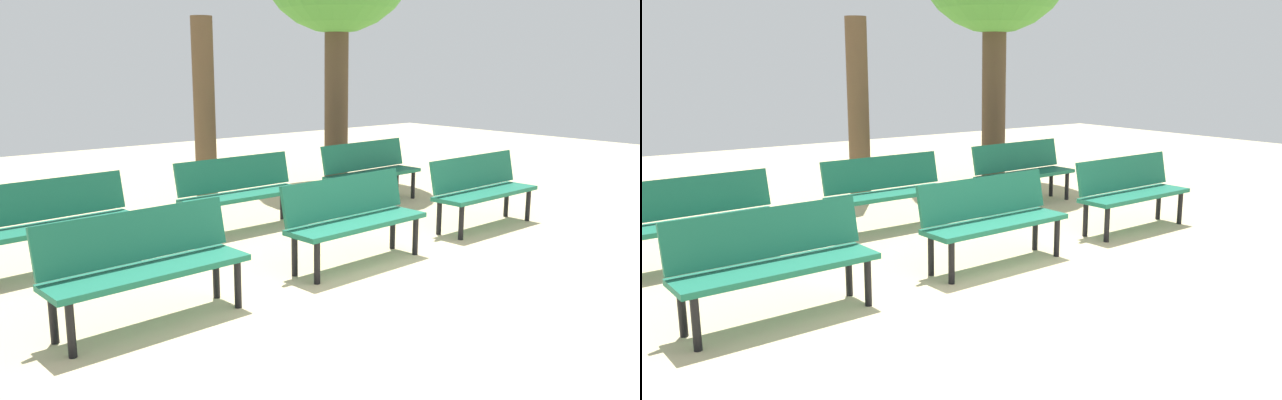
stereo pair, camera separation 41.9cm
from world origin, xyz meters
TOP-DOWN VIEW (x-y plane):
  - ground_plane at (0.00, 0.00)m, footprint 24.00×24.00m
  - bench_r0_c0 at (-2.34, 1.45)m, footprint 1.62×0.57m
  - bench_r0_c1 at (-0.06, 1.57)m, footprint 1.62×0.56m
  - bench_r0_c2 at (2.19, 1.70)m, footprint 1.61×0.53m
  - bench_r1_c0 at (-2.43, 3.34)m, footprint 1.63×0.61m
  - bench_r1_c1 at (-0.17, 3.47)m, footprint 1.61×0.53m
  - bench_r1_c2 at (2.10, 3.59)m, footprint 1.62×0.56m
  - tree_1 at (0.32, 5.16)m, footprint 0.31×0.31m

SIDE VIEW (x-z plane):
  - ground_plane at x=0.00m, z-range 0.00..0.00m
  - bench_r0_c0 at x=-2.34m, z-range 0.07..0.94m
  - bench_r0_c1 at x=-0.06m, z-range 0.07..0.94m
  - bench_r0_c2 at x=2.19m, z-range 0.07..0.94m
  - bench_r1_c0 at x=-2.43m, z-range 0.07..0.94m
  - bench_r1_c1 at x=-0.17m, z-range 0.07..0.94m
  - bench_r1_c2 at x=2.10m, z-range 0.07..0.94m
  - tree_1 at x=0.32m, z-range 0.00..2.63m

